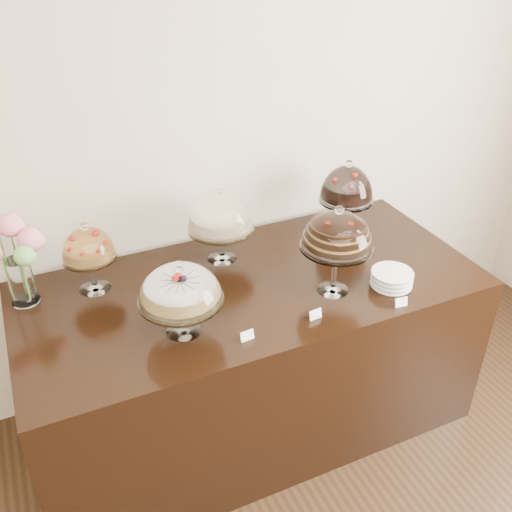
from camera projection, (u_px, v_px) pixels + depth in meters
name	position (u px, v px, depth m)	size (l,w,h in m)	color
wall_back	(162.00, 133.00, 2.75)	(5.00, 0.04, 3.00)	beige
display_counter	(252.00, 355.00, 2.95)	(2.20, 1.00, 0.90)	black
cake_stand_sugar_sponge	(180.00, 288.00, 2.30)	(0.35, 0.35, 0.35)	white
cake_stand_choco_layer	(337.00, 233.00, 2.51)	(0.33, 0.33, 0.44)	white
cake_stand_cheesecake	(220.00, 215.00, 2.78)	(0.33, 0.33, 0.39)	white
cake_stand_dark_choco	(347.00, 187.00, 3.00)	(0.29, 0.29, 0.42)	white
cake_stand_fruit_tart	(88.00, 248.00, 2.56)	(0.25, 0.25, 0.35)	white
flower_vase	(14.00, 255.00, 2.46)	(0.28, 0.26, 0.42)	white
plate_stack	(392.00, 279.00, 2.68)	(0.19, 0.19, 0.07)	silver
price_card_left	(247.00, 336.00, 2.35)	(0.06, 0.01, 0.04)	white
price_card_right	(401.00, 302.00, 2.55)	(0.06, 0.01, 0.04)	white
price_card_extra	(315.00, 314.00, 2.47)	(0.06, 0.01, 0.04)	white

